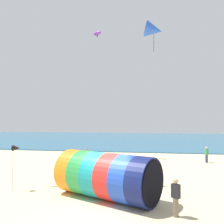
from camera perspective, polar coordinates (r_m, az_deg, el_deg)
name	(u,v)px	position (r m, az deg, el deg)	size (l,w,h in m)	color
ground_plane	(103,204)	(13.20, -1.96, -20.25)	(120.00, 120.00, 0.00)	beige
sea	(140,139)	(51.17, 6.42, -6.17)	(120.00, 40.00, 0.10)	#236084
giant_inflatable_tube	(106,176)	(13.67, -1.28, -14.35)	(5.98, 4.56, 2.41)	orange
kite_handler	(176,197)	(11.73, 14.37, -18.36)	(0.41, 0.41, 1.64)	#726651
kite_blue_delta	(154,30)	(17.86, 9.51, 18.02)	(1.34, 1.10, 2.16)	blue
kite_purple_parafoil	(97,33)	(29.71, -3.39, 17.49)	(1.27, 1.13, 0.65)	purple
bystander_near_water	(86,157)	(22.69, -5.93, -10.20)	(0.24, 0.37, 1.58)	#383D56
bystander_mid_beach	(207,155)	(25.92, 20.80, -9.09)	(0.32, 0.41, 1.54)	#383D56
beach_flag	(16,150)	(16.17, -21.10, -8.11)	(0.47, 0.36, 2.65)	silver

